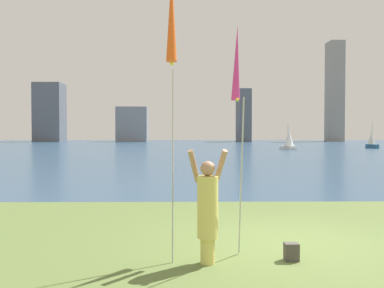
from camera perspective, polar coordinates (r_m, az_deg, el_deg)
The scene contains 11 objects.
ground at distance 58.42m, azimuth 1.18°, elevation -0.57°, with size 120.00×138.00×0.12m.
person at distance 6.28m, azimuth 2.28°, elevation -9.15°, with size 0.66×0.49×1.81m.
kite_flag_left at distance 6.21m, azimuth -2.97°, elevation 17.31°, with size 0.16×0.77×4.57m.
kite_flag_right at distance 7.15m, azimuth 6.48°, elevation 10.83°, with size 0.16×1.15×3.93m.
bag at distance 6.78m, azimuth 14.20°, elevation -14.89°, with size 0.23×0.16×0.28m.
sailboat_1 at distance 60.99m, azimuth 24.57°, elevation 0.53°, with size 1.28×2.01×3.71m.
sailboat_6 at distance 52.88m, azimuth 13.80°, elevation 0.53°, with size 1.76×2.87×3.43m.
skyline_tower_0 at distance 107.63m, azimuth -19.92°, elevation 4.30°, with size 6.90×6.16×14.96m.
skyline_tower_1 at distance 102.40m, azimuth -8.65°, elevation 2.82°, with size 7.86×4.47×8.90m.
skyline_tower_2 at distance 102.66m, azimuth 7.46°, elevation 4.06°, with size 3.04×7.93×13.33m.
skyline_tower_3 at distance 112.64m, azimuth 19.95°, elevation 7.12°, with size 3.78×4.75×26.53m.
Camera 1 is at (-1.91, -7.40, 2.05)m, focal length 36.84 mm.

